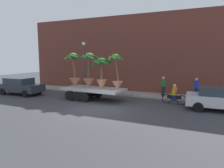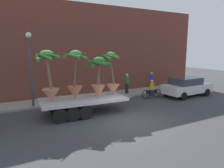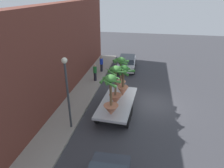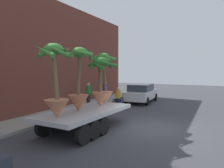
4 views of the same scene
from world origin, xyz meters
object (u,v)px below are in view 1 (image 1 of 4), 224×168
object	(u,v)px
potted_palm_front	(117,73)
pedestrian_far_left	(196,88)
parked_car	(221,98)
pedestrian_near_gate	(163,86)
flatbed_trailer	(91,91)
street_lamp	(84,60)
cyclist	(174,95)
trailing_car	(20,86)
potted_palm_extra	(89,72)
potted_palm_middle	(74,71)
potted_palm_rear	(102,73)

from	to	relation	value
potted_palm_front	pedestrian_far_left	bearing A→B (deg)	27.61
parked_car	pedestrian_near_gate	world-z (taller)	pedestrian_near_gate
potted_palm_front	parked_car	distance (m)	7.45
flatbed_trailer	street_lamp	size ratio (longest dim) A/B	1.28
cyclist	trailing_car	distance (m)	13.92
street_lamp	cyclist	bearing A→B (deg)	-9.64
flatbed_trailer	potted_palm_extra	world-z (taller)	potted_palm_extra
potted_palm_front	potted_palm_extra	xyz separation A→B (m)	(-2.48, -0.02, -0.01)
potted_palm_middle	potted_palm_front	xyz separation A→B (m)	(3.97, -0.04, -0.01)
cyclist	pedestrian_near_gate	distance (m)	2.25
potted_palm_rear	street_lamp	size ratio (longest dim) A/B	0.51
cyclist	pedestrian_far_left	bearing A→B (deg)	51.89
pedestrian_near_gate	street_lamp	distance (m)	8.00
potted_palm_middle	cyclist	distance (m)	8.45
potted_palm_middle	street_lamp	xyz separation A→B (m)	(-0.62, 2.59, 0.94)
potted_palm_rear	pedestrian_far_left	distance (m)	7.72
potted_palm_rear	parked_car	size ratio (longest dim) A/B	0.56
parked_car	trailing_car	xyz separation A→B (m)	(-16.84, -1.07, -0.00)
parked_car	flatbed_trailer	bearing A→B (deg)	-177.79
potted_palm_middle	street_lamp	bearing A→B (deg)	103.57
potted_palm_extra	cyclist	world-z (taller)	potted_palm_extra
pedestrian_near_gate	pedestrian_far_left	size ratio (longest dim) A/B	1.00
potted_palm_rear	cyclist	xyz separation A→B (m)	(5.37, 1.49, -1.62)
flatbed_trailer	potted_palm_extra	distance (m)	1.53
potted_palm_middle	potted_palm_front	size ratio (longest dim) A/B	1.04
potted_palm_extra	parked_car	world-z (taller)	potted_palm_extra
potted_palm_front	street_lamp	world-z (taller)	street_lamp
pedestrian_near_gate	street_lamp	world-z (taller)	street_lamp
pedestrian_far_left	potted_palm_extra	bearing A→B (deg)	-159.82
street_lamp	trailing_car	bearing A→B (deg)	-145.51
potted_palm_middle	pedestrian_far_left	size ratio (longest dim) A/B	1.69
trailing_car	cyclist	bearing A→B (deg)	7.83
flatbed_trailer	street_lamp	bearing A→B (deg)	130.68
potted_palm_front	cyclist	bearing A→B (deg)	14.79
flatbed_trailer	street_lamp	xyz separation A→B (m)	(-2.32, 2.70, 2.48)
potted_palm_front	street_lamp	bearing A→B (deg)	150.25
parked_car	pedestrian_far_left	xyz separation A→B (m)	(-1.59, 2.69, 0.21)
potted_palm_middle	parked_car	distance (m)	11.37
pedestrian_far_left	flatbed_trailer	bearing A→B (deg)	-159.05
cyclist	parked_car	world-z (taller)	parked_car
flatbed_trailer	potted_palm_front	world-z (taller)	potted_palm_front
cyclist	street_lamp	world-z (taller)	street_lamp
potted_palm_extra	street_lamp	distance (m)	3.52
pedestrian_near_gate	flatbed_trailer	bearing A→B (deg)	-150.10
potted_palm_extra	trailing_car	size ratio (longest dim) A/B	0.67
potted_palm_middle	potted_palm_extra	bearing A→B (deg)	-2.19
flatbed_trailer	pedestrian_near_gate	xyz separation A→B (m)	(5.36, 3.08, 0.29)
flatbed_trailer	parked_car	bearing A→B (deg)	2.21
potted_palm_extra	pedestrian_far_left	xyz separation A→B (m)	(8.19, 3.01, -1.22)
potted_palm_front	street_lamp	xyz separation A→B (m)	(-4.59, 2.62, 0.95)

